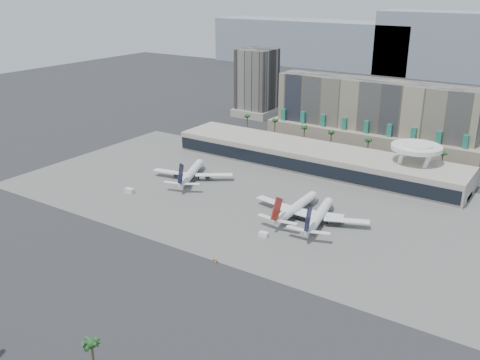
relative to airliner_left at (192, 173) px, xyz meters
The scene contains 14 objects.
ground 72.61m from the airliner_left, 50.21° to the right, with size 900.00×900.00×0.00m, color #232326.
apron_pad 46.58m from the airliner_left, ahead, with size 260.00×130.00×0.06m, color #5B5B59.
hotel 132.05m from the airliner_left, 64.58° to the left, with size 140.00×30.00×42.00m.
office_tower 153.43m from the airliner_left, 108.61° to the left, with size 30.00×30.00×52.00m.
terminal 71.34m from the airliner_left, 49.39° to the left, with size 170.00×32.50×14.50m.
saucer_structure 118.86m from the airliner_left, 30.73° to the left, with size 26.00×26.00×21.89m.
palm_row 104.24m from the airliner_left, 59.12° to the left, with size 157.80×2.80×13.10m.
airliner_left is the anchor object (origin of this frame).
airliner_centre 69.95m from the airliner_left, ahead, with size 44.48×45.76×15.80m.
airliner_right 82.80m from the airliner_left, ahead, with size 43.32×45.00×15.67m.
service_vehicle_a 35.71m from the airliner_left, 113.62° to the right, with size 4.87×2.38×2.38m, color silver.
service_vehicle_b 77.55m from the airliner_left, 28.67° to the right, with size 3.87×2.21×1.99m, color white.
taxiway_sign 92.28m from the airliner_left, 45.98° to the right, with size 2.00×0.39×0.91m.
near_palm_b 154.31m from the airliner_left, 61.37° to the right, with size 6.00×6.00×12.22m.
Camera 1 is at (125.39, -155.67, 101.15)m, focal length 40.00 mm.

